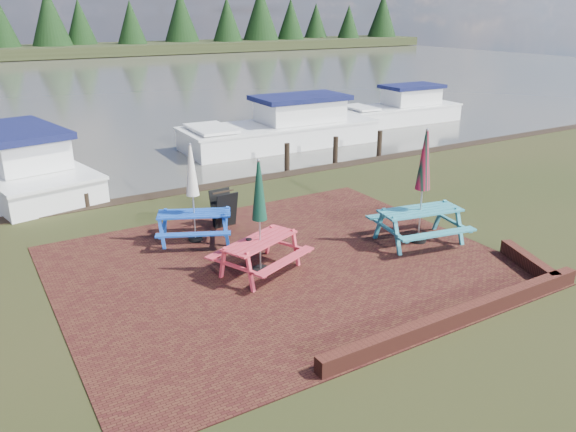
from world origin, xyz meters
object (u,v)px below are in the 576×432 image
(boat_near, at_px, (284,130))
(boat_far, at_px, (401,110))
(picnic_table_red, at_px, (260,235))
(chalkboard, at_px, (224,208))
(jetty, at_px, (32,171))
(picnic_table_teal, at_px, (421,205))
(picnic_table_blue, at_px, (194,208))
(boat_jetty, at_px, (16,169))

(boat_near, height_order, boat_far, boat_near)
(picnic_table_red, bearing_deg, boat_far, 17.16)
(chalkboard, relative_size, jetty, 0.10)
(picnic_table_red, height_order, boat_near, picnic_table_red)
(picnic_table_teal, height_order, boat_near, picnic_table_teal)
(chalkboard, bearing_deg, picnic_table_teal, -46.53)
(jetty, xyz_separation_m, boat_near, (9.66, 0.09, 0.34))
(picnic_table_red, relative_size, boat_near, 0.29)
(chalkboard, xyz_separation_m, boat_far, (13.83, 9.07, -0.08))
(picnic_table_red, bearing_deg, chalkboard, 58.07)
(chalkboard, height_order, boat_far, boat_far)
(picnic_table_blue, bearing_deg, boat_jetty, 137.60)
(picnic_table_blue, bearing_deg, picnic_table_teal, -6.65)
(picnic_table_blue, relative_size, jetty, 0.25)
(picnic_table_red, height_order, jetty, picnic_table_red)
(picnic_table_blue, bearing_deg, chalkboard, 52.48)
(jetty, bearing_deg, boat_jetty, -121.50)
(boat_jetty, bearing_deg, picnic_table_teal, -64.32)
(boat_far, bearing_deg, boat_near, 102.47)
(picnic_table_blue, relative_size, boat_far, 0.36)
(picnic_table_teal, xyz_separation_m, chalkboard, (-3.44, 3.24, -0.45))
(picnic_table_blue, height_order, boat_far, picnic_table_blue)
(picnic_table_teal, height_order, jetty, picnic_table_teal)
(picnic_table_red, distance_m, boat_jetty, 10.07)
(boat_jetty, bearing_deg, picnic_table_red, -80.69)
(picnic_table_teal, distance_m, boat_jetty, 12.38)
(picnic_table_teal, relative_size, boat_far, 0.41)
(boat_far, bearing_deg, chalkboard, 125.14)
(picnic_table_teal, xyz_separation_m, picnic_table_blue, (-4.42, 2.73, -0.12))
(picnic_table_teal, relative_size, boat_jetty, 0.32)
(boat_near, relative_size, boat_far, 1.27)
(boat_jetty, bearing_deg, picnic_table_blue, -78.51)
(picnic_table_red, height_order, boat_jetty, picnic_table_red)
(picnic_table_blue, xyz_separation_m, boat_jetty, (-2.98, 7.19, -0.33))
(chalkboard, height_order, boat_near, boat_near)
(picnic_table_red, bearing_deg, jetty, 83.56)
(picnic_table_teal, distance_m, chalkboard, 4.74)
(jetty, distance_m, boat_jetty, 1.09)
(picnic_table_blue, height_order, boat_near, picnic_table_blue)
(picnic_table_red, bearing_deg, boat_jetty, 87.90)
(picnic_table_red, relative_size, picnic_table_blue, 1.03)
(picnic_table_red, bearing_deg, boat_near, 34.79)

